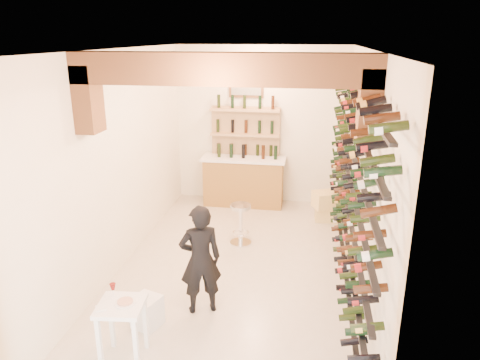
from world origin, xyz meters
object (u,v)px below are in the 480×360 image
(tasting_table, at_px, (121,314))
(person, at_px, (200,260))
(white_stool, at_px, (147,312))
(back_counter, at_px, (244,180))
(chrome_barstool, at_px, (241,221))
(crate_lower, at_px, (327,214))
(wine_rack, at_px, (347,175))

(tasting_table, height_order, person, person)
(tasting_table, height_order, white_stool, tasting_table)
(back_counter, bearing_deg, white_stool, -97.21)
(person, relative_size, chrome_barstool, 2.05)
(back_counter, bearing_deg, crate_lower, -19.70)
(wine_rack, xyz_separation_m, back_counter, (-1.83, 2.65, -1.02))
(crate_lower, bearing_deg, wine_rack, -86.32)
(white_stool, distance_m, person, 0.89)
(back_counter, xyz_separation_m, white_stool, (-0.54, -4.25, -0.34))
(wine_rack, bearing_deg, person, -146.64)
(wine_rack, relative_size, back_counter, 3.35)
(tasting_table, height_order, chrome_barstool, tasting_table)
(back_counter, xyz_separation_m, chrome_barstool, (0.23, -1.85, -0.12))
(back_counter, bearing_deg, wine_rack, -55.34)
(person, bearing_deg, chrome_barstool, -118.49)
(white_stool, height_order, crate_lower, white_stool)
(back_counter, distance_m, tasting_table, 4.88)
(tasting_table, distance_m, person, 1.20)
(tasting_table, distance_m, chrome_barstool, 3.11)
(person, distance_m, chrome_barstool, 2.01)
(back_counter, bearing_deg, person, -89.43)
(back_counter, xyz_separation_m, person, (0.04, -3.83, 0.19))
(person, height_order, chrome_barstool, person)
(wine_rack, xyz_separation_m, person, (-1.79, -1.18, -0.83))
(tasting_table, bearing_deg, person, 53.16)
(wine_rack, relative_size, person, 3.95)
(tasting_table, relative_size, chrome_barstool, 1.19)
(back_counter, distance_m, person, 3.83)
(wine_rack, distance_m, tasting_table, 3.40)
(back_counter, relative_size, chrome_barstool, 2.41)
(wine_rack, height_order, crate_lower, wine_rack)
(wine_rack, xyz_separation_m, tasting_table, (-2.40, -2.20, -0.98))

